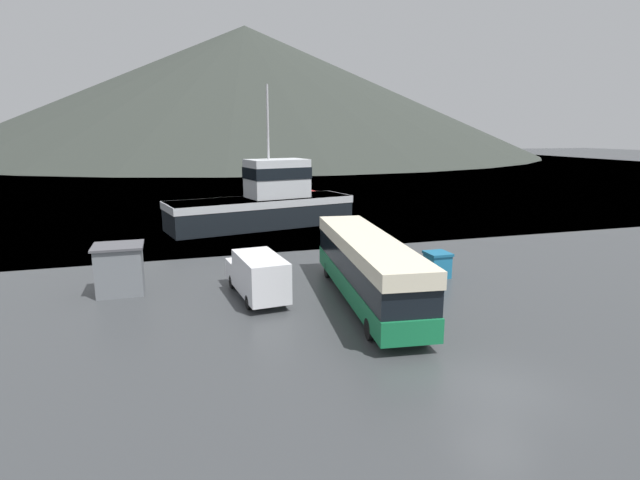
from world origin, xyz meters
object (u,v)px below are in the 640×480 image
object	(u,v)px
storage_bin	(437,264)
dock_kiosk	(120,269)
small_boat	(304,194)
delivery_van	(257,275)
fishing_boat	(265,202)
tour_bus	(367,266)

from	to	relation	value
storage_bin	dock_kiosk	xyz separation A→B (m)	(-17.40, 2.18, 0.56)
storage_bin	small_boat	bearing A→B (deg)	86.89
delivery_van	fishing_boat	size ratio (longest dim) A/B	0.35
tour_bus	delivery_van	bearing A→B (deg)	163.53
storage_bin	small_boat	size ratio (longest dim) A/B	0.20
fishing_boat	storage_bin	distance (m)	19.90
tour_bus	storage_bin	world-z (taller)	tour_bus
fishing_boat	delivery_van	bearing A→B (deg)	155.79
storage_bin	delivery_van	bearing A→B (deg)	-176.25
fishing_boat	dock_kiosk	size ratio (longest dim) A/B	6.58
delivery_van	small_boat	bearing A→B (deg)	65.90
storage_bin	dock_kiosk	size ratio (longest dim) A/B	0.57
delivery_van	dock_kiosk	xyz separation A→B (m)	(-6.73, 2.88, 0.08)
tour_bus	dock_kiosk	world-z (taller)	tour_bus
delivery_van	small_boat	xyz separation A→B (m)	(12.67, 37.51, -0.76)
tour_bus	fishing_boat	distance (m)	21.63
small_boat	fishing_boat	bearing A→B (deg)	-124.86
delivery_van	small_boat	distance (m)	39.60
dock_kiosk	fishing_boat	bearing A→B (deg)	56.81
delivery_van	storage_bin	world-z (taller)	delivery_van
delivery_van	dock_kiosk	world-z (taller)	dock_kiosk
tour_bus	small_boat	bearing A→B (deg)	85.92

